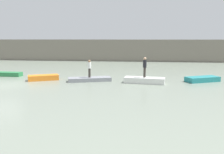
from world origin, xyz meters
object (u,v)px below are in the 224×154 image
object	(u,v)px
rowboat_white	(144,80)
rowboat_teal	(202,79)
rowboat_green	(7,74)
person_white_shirt	(89,68)
rowboat_orange	(43,78)
person_dark_shirt	(145,66)
rowboat_grey	(90,79)

from	to	relation	value
rowboat_white	rowboat_teal	distance (m)	5.55
rowboat_white	rowboat_teal	bearing A→B (deg)	22.94
rowboat_green	person_white_shirt	world-z (taller)	person_white_shirt
rowboat_orange	person_white_shirt	distance (m)	4.65
rowboat_green	person_white_shirt	bearing A→B (deg)	-10.43
person_dark_shirt	rowboat_teal	bearing A→B (deg)	14.99
rowboat_grey	rowboat_teal	xyz separation A→B (m)	(10.48, 1.01, 0.05)
rowboat_green	rowboat_white	xyz separation A→B (m)	(14.55, -2.44, 0.05)
rowboat_teal	rowboat_white	bearing A→B (deg)	169.66
rowboat_orange	rowboat_grey	size ratio (longest dim) A/B	0.71
person_dark_shirt	rowboat_orange	bearing A→B (deg)	177.33
person_dark_shirt	person_white_shirt	world-z (taller)	person_dark_shirt
person_dark_shirt	rowboat_grey	bearing A→B (deg)	175.23
rowboat_grey	rowboat_white	distance (m)	5.13
rowboat_grey	person_dark_shirt	distance (m)	5.31
person_dark_shirt	person_white_shirt	distance (m)	5.14
rowboat_green	rowboat_teal	distance (m)	19.94
rowboat_teal	person_dark_shirt	size ratio (longest dim) A/B	1.73
person_dark_shirt	rowboat_green	bearing A→B (deg)	170.49
rowboat_green	rowboat_grey	distance (m)	9.65
rowboat_orange	rowboat_white	xyz separation A→B (m)	(9.65, -0.45, 0.01)
rowboat_orange	rowboat_white	size ratio (longest dim) A/B	0.79
rowboat_orange	person_white_shirt	world-z (taller)	person_white_shirt
person_dark_shirt	rowboat_white	bearing A→B (deg)	0.00
person_white_shirt	person_dark_shirt	bearing A→B (deg)	-4.77
rowboat_orange	rowboat_grey	xyz separation A→B (m)	(4.54, -0.02, -0.07)
rowboat_white	person_dark_shirt	world-z (taller)	person_dark_shirt
rowboat_grey	rowboat_teal	distance (m)	10.53
person_white_shirt	rowboat_white	bearing A→B (deg)	-4.77
rowboat_grey	person_dark_shirt	xyz separation A→B (m)	(5.11, -0.43, 1.37)
rowboat_green	rowboat_orange	bearing A→B (deg)	-20.48
rowboat_grey	person_dark_shirt	bearing A→B (deg)	-23.05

